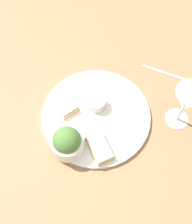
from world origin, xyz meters
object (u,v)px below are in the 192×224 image
object	(u,v)px
sauce_ramekin	(97,103)
cheese_toast_far	(99,147)
fork	(167,74)
wine_glass	(187,102)
cheese_toast_near	(63,103)
salad_bowl	(66,142)

from	to	relation	value
sauce_ramekin	cheese_toast_far	size ratio (longest dim) A/B	0.51
fork	cheese_toast_far	bearing A→B (deg)	-93.53
cheese_toast_far	wine_glass	distance (m)	0.29
sauce_ramekin	cheese_toast_far	world-z (taller)	sauce_ramekin
cheese_toast_near	cheese_toast_far	xyz separation A→B (m)	(0.18, -0.05, -0.00)
salad_bowl	fork	size ratio (longest dim) A/B	0.56
salad_bowl	cheese_toast_far	world-z (taller)	salad_bowl
cheese_toast_far	wine_glass	bearing A→B (deg)	59.83
cheese_toast_near	fork	bearing A→B (deg)	57.17
sauce_ramekin	cheese_toast_near	distance (m)	0.11
cheese_toast_near	wine_glass	size ratio (longest dim) A/B	0.68
wine_glass	fork	size ratio (longest dim) A/B	0.92
salad_bowl	cheese_toast_near	size ratio (longest dim) A/B	0.89
salad_bowl	sauce_ramekin	xyz separation A→B (m)	(-0.02, 0.17, -0.02)
sauce_ramekin	cheese_toast_near	world-z (taller)	sauce_ramekin
salad_bowl	sauce_ramekin	bearing A→B (deg)	95.23
salad_bowl	cheese_toast_far	size ratio (longest dim) A/B	0.87
sauce_ramekin	wine_glass	size ratio (longest dim) A/B	0.36
cheese_toast_near	fork	size ratio (longest dim) A/B	0.63
salad_bowl	fork	bearing A→B (deg)	76.36
salad_bowl	cheese_toast_far	bearing A→B (deg)	33.43
cheese_toast_near	sauce_ramekin	bearing A→B (deg)	35.17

